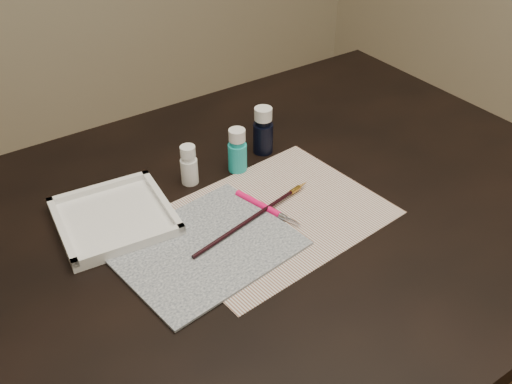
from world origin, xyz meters
TOP-DOWN VIEW (x-y plane):
  - table at (0.00, 0.00)m, footprint 1.30×0.90m
  - paper at (0.02, -0.02)m, footprint 0.40×0.32m
  - canvas at (-0.12, -0.03)m, footprint 0.30×0.25m
  - paint_bottle_white at (-0.05, 0.15)m, footprint 0.03×0.03m
  - paint_bottle_cyan at (0.05, 0.14)m, footprint 0.04×0.04m
  - paint_bottle_navy at (0.13, 0.16)m, footprint 0.05×0.05m
  - paintbrush at (-0.01, -0.01)m, footprint 0.28×0.07m
  - craft_knife at (0.02, -0.01)m, footprint 0.05×0.14m
  - palette_tray at (-0.21, 0.12)m, footprint 0.21×0.21m

SIDE VIEW (x-z plane):
  - table at x=0.00m, z-range 0.00..0.75m
  - paper at x=0.02m, z-range 0.75..0.75m
  - canvas at x=-0.12m, z-range 0.75..0.76m
  - craft_knife at x=0.02m, z-range 0.75..0.76m
  - paintbrush at x=-0.01m, z-range 0.76..0.76m
  - palette_tray at x=-0.21m, z-range 0.75..0.77m
  - paint_bottle_white at x=-0.05m, z-range 0.75..0.83m
  - paint_bottle_cyan at x=0.05m, z-range 0.75..0.84m
  - paint_bottle_navy at x=0.13m, z-range 0.75..0.85m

